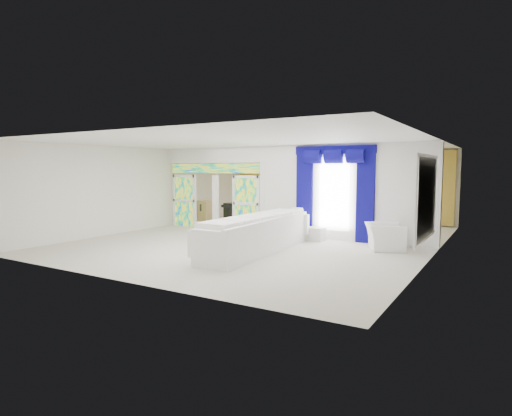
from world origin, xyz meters
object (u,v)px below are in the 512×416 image
Objects in this scene: console_table at (306,233)px; grand_piano at (249,213)px; white_sofa at (258,236)px; coffee_table at (223,239)px; armchair at (385,237)px.

grand_piano is (-3.64, 2.44, 0.23)m from console_table.
white_sofa reaches higher than coffee_table.
console_table is 1.11× the size of armchair.
grand_piano reaches higher than console_table.
white_sofa is 2.73× the size of coffee_table.
console_table is 2.60m from armchair.
armchair is (2.56, -0.40, 0.16)m from console_table.
grand_piano is (-3.36, 4.97, -0.00)m from white_sofa.
armchair is at bearing 34.27° from white_sofa.
coffee_table is 1.37× the size of console_table.
grand_piano is (-6.20, 2.84, 0.08)m from armchair.
coffee_table is 1.52× the size of armchair.
grand_piano reaches higher than armchair.
white_sofa is 3.55m from armchair.
armchair is (2.84, 2.12, -0.08)m from white_sofa.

